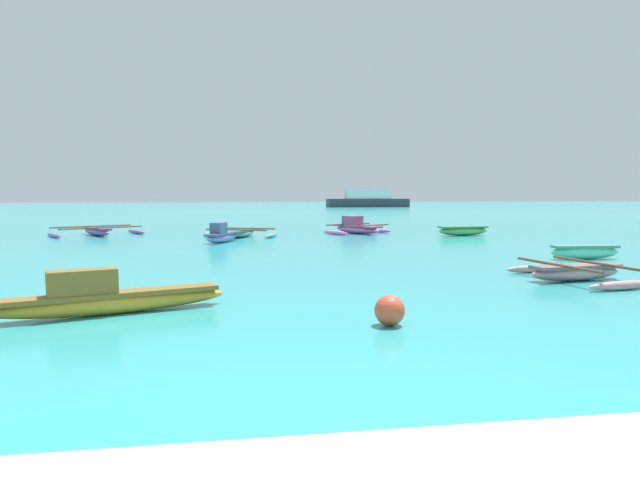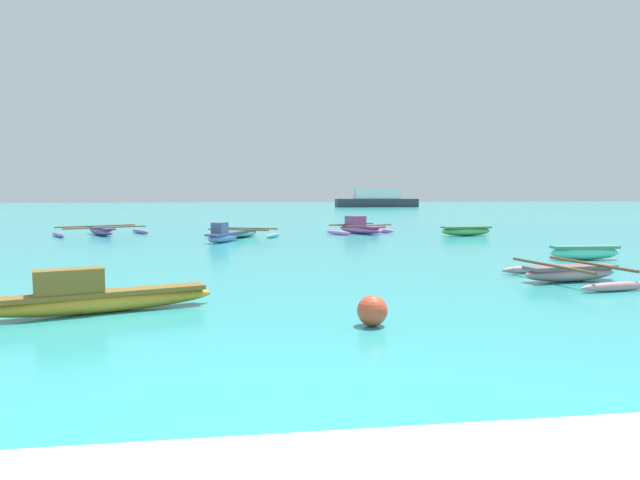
# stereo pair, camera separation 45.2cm
# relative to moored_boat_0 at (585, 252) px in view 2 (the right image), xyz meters

# --- Properties ---
(moored_boat_0) EXTENTS (2.23, 0.59, 0.43)m
(moored_boat_0) POSITION_rel_moored_boat_0_xyz_m (0.00, 0.00, 0.00)
(moored_boat_0) COLOR #6AE5B8
(moored_boat_0) RESTS_ON ground_plane
(moored_boat_1) EXTENTS (2.47, 3.22, 0.42)m
(moored_boat_1) POSITION_rel_moored_boat_0_xyz_m (-2.85, -3.85, -0.05)
(moored_boat_1) COLOR #C2878B
(moored_boat_1) RESTS_ON ground_plane
(moored_boat_2) EXTENTS (3.58, 3.18, 0.87)m
(moored_boat_2) POSITION_rel_moored_boat_0_xyz_m (-4.46, 12.08, 0.05)
(moored_boat_2) COLOR pink
(moored_boat_2) RESTS_ON ground_plane
(moored_boat_3) EXTENTS (1.54, 2.36, 0.83)m
(moored_boat_3) POSITION_rel_moored_boat_0_xyz_m (-11.15, 7.83, 0.05)
(moored_boat_3) COLOR #6880C4
(moored_boat_3) RESTS_ON ground_plane
(moored_boat_4) EXTENTS (3.80, 1.74, 0.78)m
(moored_boat_4) POSITION_rel_moored_boat_0_xyz_m (-12.90, -5.99, 0.04)
(moored_boat_4) COLOR orange
(moored_boat_4) RESTS_ON ground_plane
(moored_boat_5) EXTENTS (3.56, 2.78, 0.40)m
(moored_boat_5) POSITION_rel_moored_boat_0_xyz_m (-10.29, 10.61, -0.05)
(moored_boat_5) COLOR #629EA1
(moored_boat_5) RESTS_ON ground_plane
(moored_boat_6) EXTENTS (2.55, 0.94, 0.45)m
(moored_boat_6) POSITION_rel_moored_boat_0_xyz_m (0.25, 9.84, 0.01)
(moored_boat_6) COLOR #57BC63
(moored_boat_6) RESTS_ON ground_plane
(moored_boat_7) EXTENTS (4.61, 3.92, 0.44)m
(moored_boat_7) POSITION_rel_moored_boat_0_xyz_m (-17.10, 12.68, -0.04)
(moored_boat_7) COLOR #8C5EAE
(moored_boat_7) RESTS_ON ground_plane
(mooring_buoy_2) EXTENTS (0.48, 0.48, 0.48)m
(mooring_buoy_2) POSITION_rel_moored_boat_0_xyz_m (-8.43, -7.56, -0.00)
(mooring_buoy_2) COLOR #E54C2D
(mooring_buoy_2) RESTS_ON ground_plane
(distant_ferry) EXTENTS (11.75, 2.58, 2.58)m
(distant_ferry) POSITION_rel_moored_boat_0_xyz_m (9.05, 63.97, 0.81)
(distant_ferry) COLOR #2D333D
(distant_ferry) RESTS_ON ground_plane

